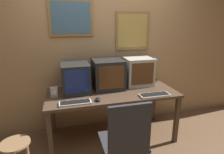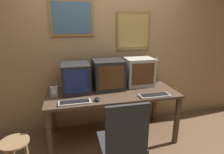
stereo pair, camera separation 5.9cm
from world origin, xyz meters
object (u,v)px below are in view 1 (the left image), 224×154
at_px(monitor_center, 108,74).
at_px(mouse_near_keyboard, 98,99).
at_px(side_stool, 17,153).
at_px(desk_clock, 54,92).
at_px(monitor_left, 76,77).
at_px(office_chair, 124,148).
at_px(keyboard_side, 155,95).
at_px(desk_lamp, 153,64).
at_px(monitor_right, 138,72).
at_px(keyboard_main, 75,103).

relative_size(monitor_center, mouse_near_keyboard, 4.39).
xyz_separation_m(mouse_near_keyboard, side_stool, (-0.94, -0.25, -0.41)).
bearing_deg(mouse_near_keyboard, desk_clock, 153.25).
height_order(monitor_left, desk_clock, monitor_left).
bearing_deg(office_chair, desk_clock, 130.73).
distance_m(keyboard_side, desk_lamp, 0.71).
xyz_separation_m(monitor_right, keyboard_main, (-1.01, -0.48, -0.20)).
height_order(keyboard_main, desk_clock, desk_clock).
height_order(monitor_center, desk_clock, monitor_center).
xyz_separation_m(monitor_left, desk_lamp, (1.27, 0.15, 0.08)).
height_order(desk_clock, office_chair, office_chair).
bearing_deg(desk_clock, side_stool, -127.94).
bearing_deg(monitor_left, side_stool, -136.35).
bearing_deg(side_stool, keyboard_side, 7.40).
distance_m(desk_clock, office_chair, 1.15).
xyz_separation_m(monitor_center, keyboard_main, (-0.51, -0.45, -0.20)).
distance_m(mouse_near_keyboard, side_stool, 1.06).
bearing_deg(desk_lamp, desk_clock, -169.30).
distance_m(keyboard_main, desk_lamp, 1.46).
bearing_deg(desk_lamp, office_chair, -127.59).
distance_m(monitor_left, office_chair, 1.18).
xyz_separation_m(keyboard_side, desk_clock, (-1.30, 0.30, 0.06)).
distance_m(keyboard_side, mouse_near_keyboard, 0.76).
bearing_deg(keyboard_main, office_chair, -49.82).
xyz_separation_m(monitor_right, mouse_near_keyboard, (-0.72, -0.46, -0.19)).
relative_size(monitor_center, desk_lamp, 1.07).
bearing_deg(keyboard_main, monitor_center, 41.49).
distance_m(monitor_center, mouse_near_keyboard, 0.54).
xyz_separation_m(desk_clock, desk_lamp, (1.56, 0.30, 0.22)).
height_order(monitor_right, side_stool, monitor_right).
bearing_deg(monitor_right, monitor_left, -177.34).
bearing_deg(monitor_left, mouse_near_keyboard, -60.40).
bearing_deg(desk_clock, mouse_near_keyboard, -26.75).
bearing_deg(desk_clock, office_chair, -49.27).
height_order(monitor_right, keyboard_main, monitor_right).
xyz_separation_m(monitor_left, office_chair, (0.41, -0.97, -0.53)).
relative_size(monitor_right, desk_clock, 3.10).
relative_size(monitor_left, desk_clock, 3.45).
height_order(desk_lamp, office_chair, desk_lamp).
xyz_separation_m(mouse_near_keyboard, office_chair, (0.17, -0.55, -0.35)).
bearing_deg(keyboard_side, office_chair, -138.85).
bearing_deg(office_chair, side_stool, 165.09).
xyz_separation_m(keyboard_main, office_chair, (0.45, -0.54, -0.34)).
height_order(keyboard_main, keyboard_side, same).
bearing_deg(keyboard_side, monitor_center, 138.25).
bearing_deg(keyboard_main, mouse_near_keyboard, 2.79).
distance_m(monitor_center, side_stool, 1.49).
height_order(monitor_center, keyboard_side, monitor_center).
height_order(mouse_near_keyboard, desk_clock, desk_clock).
relative_size(mouse_near_keyboard, desk_lamp, 0.24).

